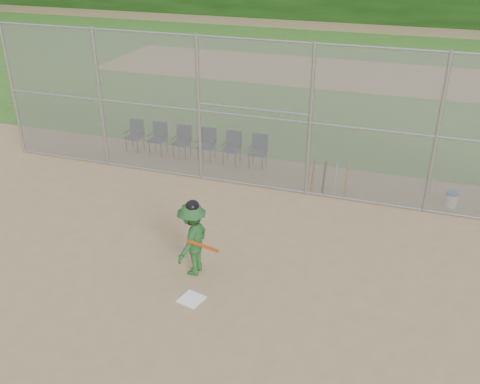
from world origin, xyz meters
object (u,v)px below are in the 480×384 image
(chair_0, at_px, (134,136))
(batter_at_plate, at_px, (193,238))
(home_plate, at_px, (191,299))
(water_cooler, at_px, (451,199))

(chair_0, bearing_deg, batter_at_plate, -51.58)
(chair_0, bearing_deg, home_plate, -53.69)
(batter_at_plate, bearing_deg, water_cooler, 43.04)
(batter_at_plate, height_order, water_cooler, batter_at_plate)
(home_plate, bearing_deg, batter_at_plate, 109.91)
(home_plate, height_order, batter_at_plate, batter_at_plate)
(home_plate, distance_m, water_cooler, 7.32)
(chair_0, bearing_deg, water_cooler, -4.78)
(home_plate, bearing_deg, chair_0, 126.31)
(home_plate, bearing_deg, water_cooler, 49.64)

